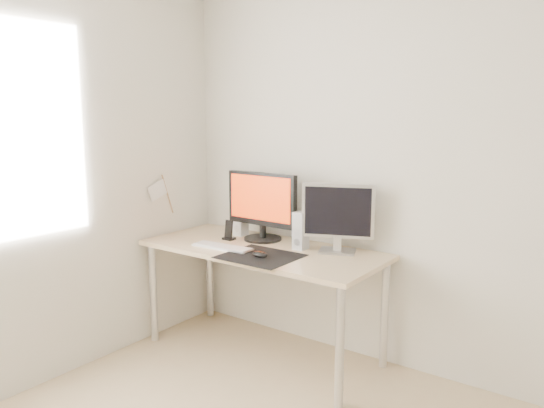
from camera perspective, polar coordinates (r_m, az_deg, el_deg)
The scene contains 11 objects.
wall_back at distance 3.25m, azimuth 16.22°, elevation 3.30°, with size 3.50×3.50×0.00m, color white.
mousepad at distance 3.25m, azimuth -1.27°, elevation -5.64°, with size 0.45×0.40×0.00m, color black.
mouse at distance 3.21m, azimuth -1.31°, elevation -5.45°, with size 0.11×0.06×0.04m, color black.
desk at distance 3.48m, azimuth -1.04°, elevation -5.93°, with size 1.60×0.70×0.73m.
main_monitor at distance 3.61m, azimuth -1.09°, elevation 0.03°, with size 0.55×0.26×0.47m.
second_monitor at distance 3.31m, azimuth 7.11°, elevation -1.15°, with size 0.43×0.23×0.43m.
speaker_left at distance 3.78m, azimuth -3.41°, elevation -1.57°, with size 0.08×0.09×0.24m.
speaker_right at distance 3.39m, azimuth 3.10°, elevation -2.88°, with size 0.08×0.09×0.24m.
keyboard at distance 3.46m, azimuth -5.36°, elevation -4.61°, with size 0.43×0.15×0.02m.
phone_dock at distance 3.67m, azimuth -4.66°, elevation -3.21°, with size 0.08×0.07×0.14m.
pennant at distance 3.82m, azimuth -11.87°, elevation 1.35°, with size 0.01×0.23×0.29m.
Camera 1 is at (1.09, -1.29, 1.60)m, focal length 35.00 mm.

